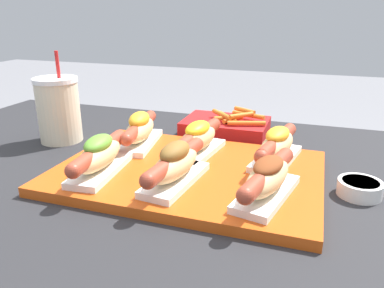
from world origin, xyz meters
name	(u,v)px	position (x,y,z in m)	size (l,w,h in m)	color
serving_tray	(189,172)	(0.06, 0.01, 0.72)	(0.48, 0.34, 0.02)	#CC4C14
hot_dog_0	(99,155)	(-0.09, -0.07, 0.77)	(0.07, 0.20, 0.07)	white
hot_dog_1	(175,164)	(0.06, -0.06, 0.77)	(0.08, 0.20, 0.07)	white
hot_dog_2	(268,178)	(0.21, -0.06, 0.77)	(0.09, 0.20, 0.06)	white
hot_dog_3	(140,130)	(-0.08, 0.09, 0.77)	(0.08, 0.20, 0.07)	white
hot_dog_4	(198,139)	(0.05, 0.08, 0.77)	(0.08, 0.20, 0.07)	white
hot_dog_5	(277,145)	(0.21, 0.09, 0.77)	(0.09, 0.20, 0.07)	white
sauce_bowl	(360,187)	(0.35, 0.03, 0.73)	(0.07, 0.07, 0.03)	white
drink_cup	(59,110)	(-0.30, 0.10, 0.79)	(0.10, 0.10, 0.21)	beige
fries_basket	(226,126)	(0.06, 0.29, 0.73)	(0.21, 0.14, 0.06)	#B21919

